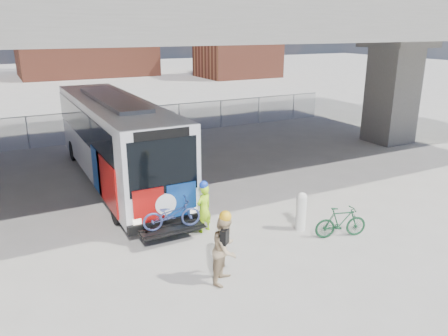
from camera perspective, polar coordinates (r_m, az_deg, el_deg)
ground at (r=16.50m, az=-2.96°, el=-5.07°), size 160.00×160.00×0.00m
bus at (r=19.23m, az=-14.07°, el=4.33°), size 2.67×12.99×3.69m
overpass at (r=18.93m, az=-8.65°, el=18.01°), size 40.00×16.00×7.95m
chainlink_fence at (r=27.07m, az=-13.81°, el=6.66°), size 30.00×0.06×30.00m
brick_buildings at (r=62.54m, az=-21.58°, el=15.68°), size 54.00×22.00×12.00m
bollard at (r=14.65m, az=10.04°, el=-5.40°), size 0.34×0.34×1.32m
cyclist_hivis at (r=14.26m, az=-2.63°, el=-5.15°), size 0.68×0.56×1.77m
cyclist_tan at (r=11.53m, az=0.17°, el=-10.47°), size 1.12×1.11×2.01m
bike_parked at (r=14.49m, az=15.02°, el=-6.85°), size 1.78×0.97×1.03m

